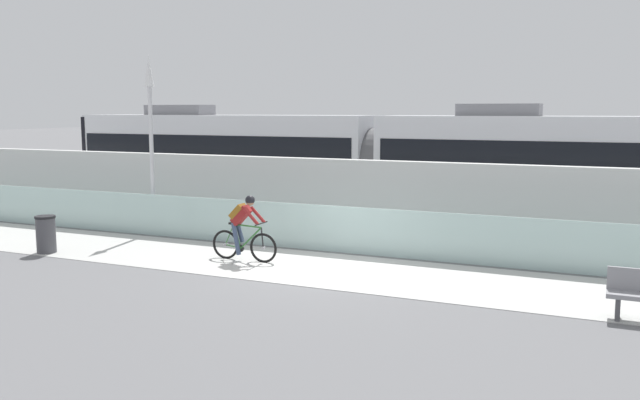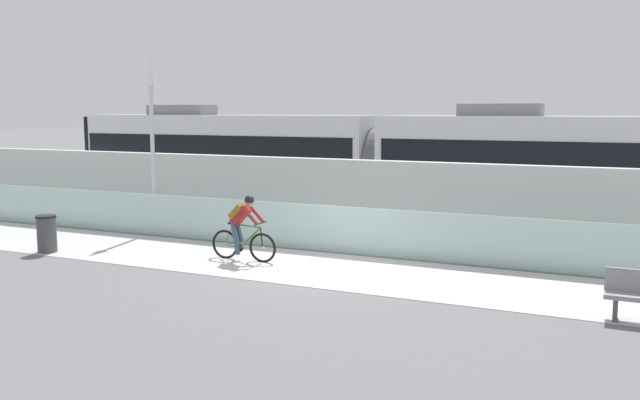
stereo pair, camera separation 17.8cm
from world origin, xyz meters
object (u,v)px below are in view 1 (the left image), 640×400
(tram, at_px, (378,164))
(trash_bin, at_px, (46,234))
(cyclist_on_bike, at_px, (244,228))
(lamp_post_antenna, at_px, (151,122))

(tram, xyz_separation_m, trash_bin, (-6.14, -8.10, -1.41))
(cyclist_on_bike, xyz_separation_m, trash_bin, (-5.07, -1.25, -0.32))
(lamp_post_antenna, bearing_deg, tram, 41.09)
(cyclist_on_bike, bearing_deg, trash_bin, -166.17)
(tram, height_order, cyclist_on_bike, tram)
(tram, relative_size, cyclist_on_bike, 12.75)
(lamp_post_antenna, bearing_deg, cyclist_on_bike, -26.47)
(cyclist_on_bike, relative_size, lamp_post_antenna, 0.34)
(lamp_post_antenna, distance_m, trash_bin, 4.47)
(cyclist_on_bike, height_order, trash_bin, cyclist_on_bike)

